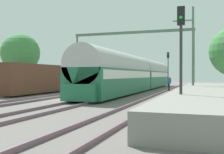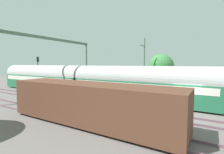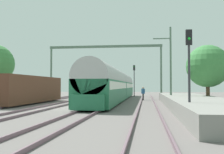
# 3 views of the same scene
# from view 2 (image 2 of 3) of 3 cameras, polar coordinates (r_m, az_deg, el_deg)

# --- Properties ---
(ground) EXTENTS (120.00, 120.00, 0.00)m
(ground) POSITION_cam_2_polar(r_m,az_deg,el_deg) (16.04, 23.62, -11.14)
(ground) COLOR #655F5D
(track_far_west) EXTENTS (1.52, 60.00, 0.16)m
(track_far_west) POSITION_cam_2_polar(r_m,az_deg,el_deg) (10.21, 18.80, -19.70)
(track_far_west) COLOR #6E535F
(track_far_west) RESTS_ON ground
(track_west) EXTENTS (1.52, 60.00, 0.16)m
(track_west) POSITION_cam_2_polar(r_m,az_deg,el_deg) (14.04, 22.50, -13.00)
(track_west) COLOR #6E535F
(track_west) RESTS_ON ground
(track_east) EXTENTS (1.52, 60.00, 0.16)m
(track_east) POSITION_cam_2_polar(r_m,az_deg,el_deg) (18.02, 24.49, -9.19)
(track_east) COLOR #6E535F
(track_east) RESTS_ON ground
(track_far_east) EXTENTS (1.52, 60.00, 0.16)m
(track_far_east) POSITION_cam_2_polar(r_m,az_deg,el_deg) (22.06, 25.74, -6.76)
(track_far_east) COLOR #6E535F
(track_far_east) RESTS_ON ground
(platform) EXTENTS (4.40, 28.00, 0.90)m
(platform) POSITION_cam_2_polar(r_m,az_deg,el_deg) (25.98, 22.15, -4.17)
(platform) COLOR gray
(platform) RESTS_ON ground
(passenger_train) EXTENTS (2.93, 32.85, 3.82)m
(passenger_train) POSITION_cam_2_polar(r_m,az_deg,el_deg) (23.28, -10.11, -1.10)
(passenger_train) COLOR #236B47
(passenger_train) RESTS_ON ground
(freight_car) EXTENTS (2.80, 13.00, 2.70)m
(freight_car) POSITION_cam_2_polar(r_m,az_deg,el_deg) (12.05, -7.73, -8.74)
(freight_car) COLOR #563323
(freight_car) RESTS_ON ground
(person_crossing) EXTENTS (0.47, 0.40, 1.73)m
(person_crossing) POSITION_cam_2_polar(r_m,az_deg,el_deg) (26.17, -4.81, -2.51)
(person_crossing) COLOR black
(person_crossing) RESTS_ON ground
(railway_signal_far) EXTENTS (0.36, 0.30, 5.47)m
(railway_signal_far) POSITION_cam_2_polar(r_m,az_deg,el_deg) (33.51, -23.72, 2.87)
(railway_signal_far) COLOR #2D2D33
(railway_signal_far) RESTS_ON ground
(catenary_gantry) EXTENTS (16.85, 0.28, 7.86)m
(catenary_gantry) POSITION_cam_2_polar(r_m,az_deg,el_deg) (24.92, -20.99, 8.13)
(catenary_gantry) COLOR #546D5C
(catenary_gantry) RESTS_ON ground
(catenary_pole_east_mid) EXTENTS (1.90, 0.20, 8.00)m
(catenary_pole_east_mid) POSITION_cam_2_polar(r_m,az_deg,el_deg) (25.52, 10.78, 4.27)
(catenary_pole_east_mid) COLOR #546D5C
(catenary_pole_east_mid) RESTS_ON ground
(tree_east_background) EXTENTS (4.07, 4.07, 5.79)m
(tree_east_background) POSITION_cam_2_polar(r_m,az_deg,el_deg) (28.27, 16.21, 3.36)
(tree_east_background) COLOR #4C3826
(tree_east_background) RESTS_ON ground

